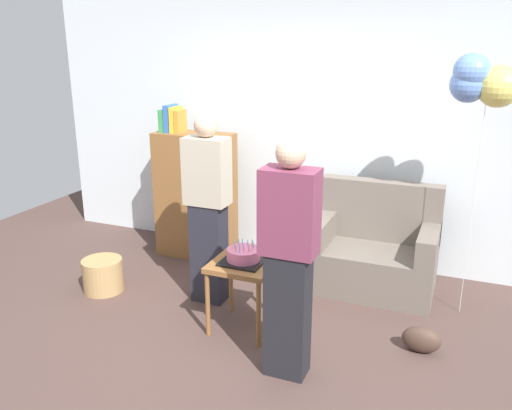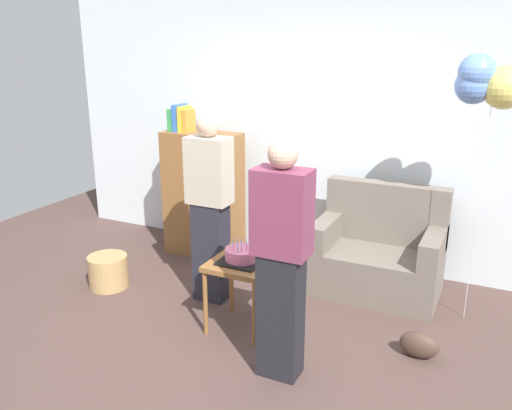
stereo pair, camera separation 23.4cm
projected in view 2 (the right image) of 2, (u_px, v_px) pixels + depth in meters
The scene contains 11 objects.
ground_plane at pixel (229, 353), 3.89m from camera, with size 8.00×8.00×0.00m, color #4C3833.
wall_back at pixel (326, 129), 5.25m from camera, with size 6.00×0.10×2.70m, color silver.
couch at pixel (378, 255), 4.78m from camera, with size 1.10×0.70×0.96m.
bookshelf at pixel (203, 193), 5.53m from camera, with size 0.80×0.36×1.57m.
side_table at pixel (242, 271), 4.10m from camera, with size 0.48×0.48×0.57m.
birthday_cake at pixel (242, 255), 4.06m from camera, with size 0.32×0.32×0.17m.
person_blowing_candles at pixel (210, 208), 4.48m from camera, with size 0.36×0.22×1.63m.
person_holding_cake at pixel (281, 261), 3.42m from camera, with size 0.36×0.22×1.63m.
wicker_basket at pixel (108, 271), 4.90m from camera, with size 0.36×0.36×0.30m, color #A88451.
handbag at pixel (419, 345), 3.81m from camera, with size 0.28×0.14×0.20m, color #473328.
balloon_bunch at pixel (488, 83), 3.87m from camera, with size 0.51×0.32×2.10m.
Camera 2 is at (1.65, -2.97, 2.20)m, focal length 37.32 mm.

